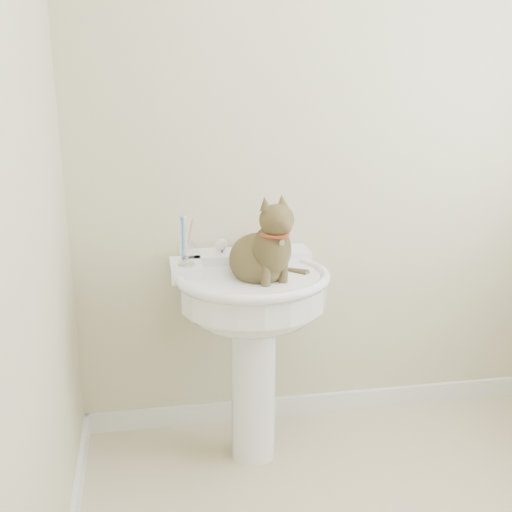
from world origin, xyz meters
name	(u,v)px	position (x,y,z in m)	size (l,w,h in m)	color
wall_back	(337,141)	(0.00, 1.10, 1.25)	(2.20, 0.00, 2.50)	beige
wall_left	(2,214)	(-1.10, 0.00, 1.25)	(0.00, 2.20, 2.50)	beige
baseboard_back	(328,402)	(0.00, 1.09, 0.04)	(2.20, 0.02, 0.09)	white
pedestal_sink	(252,309)	(-0.40, 0.81, 0.65)	(0.60, 0.59, 0.83)	white
faucet	(247,244)	(-0.40, 0.96, 0.87)	(0.28, 0.12, 0.14)	silver
soap_bar	(254,244)	(-0.36, 1.04, 0.84)	(0.09, 0.06, 0.03)	red
toothbrush_cup	(186,253)	(-0.65, 0.85, 0.88)	(0.07, 0.07, 0.18)	silver
cat	(263,254)	(-0.37, 0.77, 0.89)	(0.25, 0.31, 0.45)	brown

